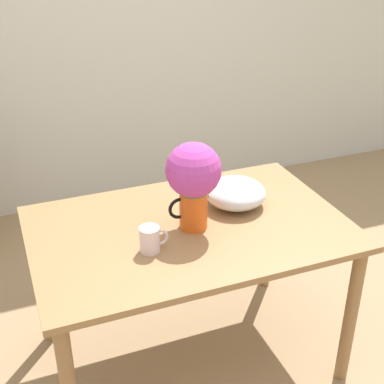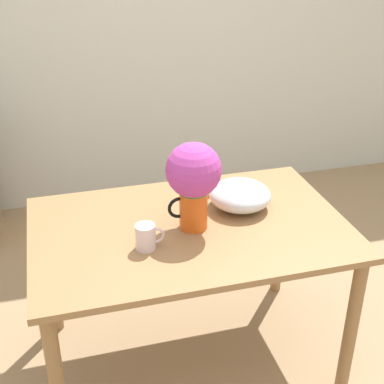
{
  "view_description": "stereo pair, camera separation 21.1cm",
  "coord_description": "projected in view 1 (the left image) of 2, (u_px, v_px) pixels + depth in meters",
  "views": [
    {
      "loc": [
        -0.87,
        -1.72,
        1.99
      ],
      "look_at": [
        -0.14,
        0.14,
        0.94
      ],
      "focal_mm": 50.0,
      "sensor_mm": 36.0,
      "label": 1
    },
    {
      "loc": [
        -0.67,
        -1.79,
        1.99
      ],
      "look_at": [
        -0.14,
        0.14,
        0.94
      ],
      "focal_mm": 50.0,
      "sensor_mm": 36.0,
      "label": 2
    }
  ],
  "objects": [
    {
      "name": "ground_plane",
      "position": [
        228.0,
        369.0,
        2.63
      ],
      "size": [
        12.0,
        12.0,
        0.0
      ],
      "primitive_type": "plane",
      "color": "#9E7F5B"
    },
    {
      "name": "flower_vase",
      "position": [
        193.0,
        178.0,
        2.23
      ],
      "size": [
        0.24,
        0.24,
        0.39
      ],
      "color": "#E05619",
      "rests_on": "table"
    },
    {
      "name": "white_bowl",
      "position": [
        235.0,
        193.0,
        2.49
      ],
      "size": [
        0.29,
        0.29,
        0.12
      ],
      "color": "silver",
      "rests_on": "table"
    },
    {
      "name": "wall_back",
      "position": [
        112.0,
        26.0,
        3.67
      ],
      "size": [
        8.0,
        0.05,
        2.6
      ],
      "color": "silver",
      "rests_on": "ground_plane"
    },
    {
      "name": "coffee_mug",
      "position": [
        150.0,
        239.0,
        2.15
      ],
      "size": [
        0.12,
        0.08,
        0.11
      ],
      "color": "silver",
      "rests_on": "table"
    },
    {
      "name": "table",
      "position": [
        189.0,
        245.0,
        2.4
      ],
      "size": [
        1.38,
        0.9,
        0.77
      ],
      "color": "olive",
      "rests_on": "ground_plane"
    }
  ]
}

